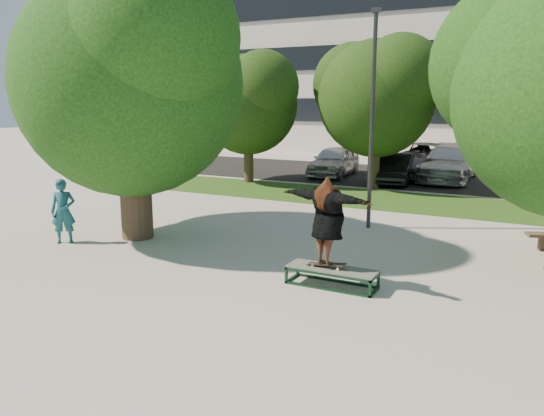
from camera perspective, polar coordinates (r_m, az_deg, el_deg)
The scene contains 16 objects.
ground at distance 11.70m, azimuth -1.87°, elevation -6.70°, with size 120.00×120.00×0.00m, color gray.
grass_strip at distance 20.03m, azimuth 14.16°, elevation 0.67°, with size 30.00×4.00×0.02m, color #274814.
asphalt_strip at distance 26.51m, azimuth 15.37°, elevation 3.18°, with size 40.00×8.00×0.01m, color black.
tree_left at distance 14.56m, azimuth -15.11°, elevation 14.14°, with size 6.96×5.95×7.12m.
bg_tree_left at distance 23.99m, azimuth -2.65°, elevation 11.68°, with size 5.28×4.51×5.77m.
bg_tree_mid at distance 22.72m, azimuth 11.03°, elevation 12.21°, with size 5.76×4.92×6.24m.
bg_tree_right at distance 21.27m, azimuth 25.14°, elevation 10.00°, with size 5.04×4.31×5.43m.
lamppost at distance 15.35m, azimuth 10.73°, elevation 9.43°, with size 0.25×0.15×6.11m.
office_building at distance 42.54m, azimuth 18.07°, elevation 16.82°, with size 30.00×14.12×16.00m.
grind_box at distance 10.74m, azimuth 6.44°, elevation -7.39°, with size 1.80×0.60×0.38m.
skater_rig at distance 10.47m, azimuth 5.98°, elevation -1.41°, with size 2.23×1.16×1.83m.
bystander at distance 14.71m, azimuth -21.54°, elevation -0.33°, with size 0.61×0.40×1.68m, color #195360.
car_silver_a at distance 26.28m, azimuth 6.68°, elevation 5.04°, with size 1.73×4.30×1.46m, color #B6B6BB.
car_dark at distance 24.47m, azimuth 13.14°, elevation 4.18°, with size 1.40×4.01×1.32m, color black.
car_grey at distance 26.89m, azimuth 15.76°, elevation 5.01°, with size 2.70×5.85×1.63m, color #4F4F54.
car_silver_b at distance 25.99m, azimuth 18.49°, elevation 4.61°, with size 2.25×5.54×1.61m, color silver.
Camera 1 is at (5.47, -9.68, 3.65)m, focal length 35.00 mm.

